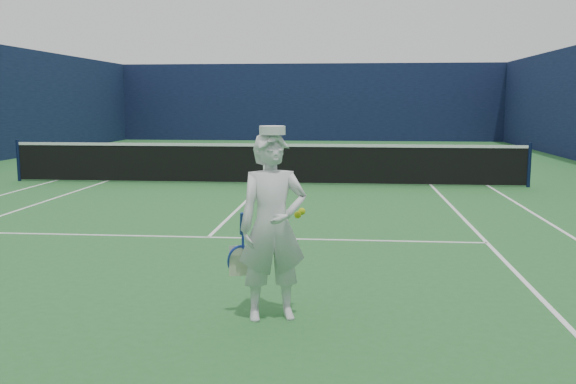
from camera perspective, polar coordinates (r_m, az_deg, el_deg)
The scene contains 5 objects.
ground at distance 16.01m, azimuth -2.13°, elevation 0.72°, with size 80.00×80.00×0.00m, color #25622B.
court_markings at distance 16.01m, azimuth -2.13°, elevation 0.74°, with size 11.03×23.83×0.01m.
windscreen_fence at distance 15.88m, azimuth -2.17°, elevation 7.90°, with size 20.12×36.12×4.00m.
tennis_net at distance 15.95m, azimuth -2.14°, elevation 2.70°, with size 12.88×0.09×1.07m.
tennis_player at distance 5.98m, azimuth -1.39°, elevation -3.06°, with size 0.85×0.59×1.82m.
Camera 1 is at (2.10, -15.74, 2.04)m, focal length 40.00 mm.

